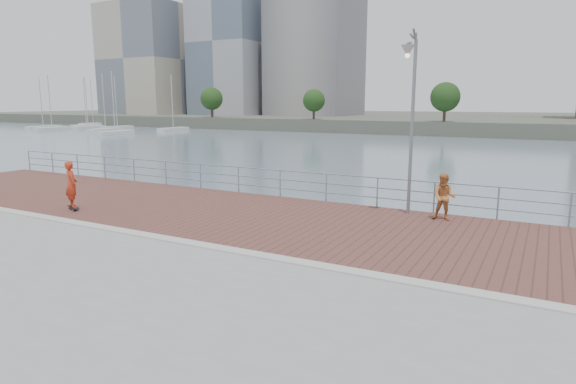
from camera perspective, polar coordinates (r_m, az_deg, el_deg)
The scene contains 11 objects.
water at distance 13.13m, azimuth -4.34°, elevation -15.77°, with size 400.00×400.00×0.00m, color slate.
brick_lane at distance 15.39m, azimuth 2.85°, elevation -3.76°, with size 40.00×6.80×0.02m, color brown.
curb at distance 12.36m, azimuth -4.47°, elevation -7.31°, with size 40.00×0.40×0.06m, color #B7B5AD.
far_shore at distance 132.58m, azimuth 25.98°, elevation 7.57°, with size 320.00×95.00×2.50m, color #4C5142.
guardrail at distance 18.30m, azimuth 7.50°, elevation 0.66°, with size 39.06×0.06×1.13m.
street_lamp at distance 16.44m, azimuth 14.29°, elevation 11.49°, with size 0.43×1.24×5.87m.
skateboard at distance 18.95m, azimuth -24.09°, elevation -1.68°, with size 0.85×0.54×0.10m.
skateboarder at distance 18.81m, azimuth -24.28°, elevation 0.83°, with size 0.61×0.40×1.66m, color red.
bystander at distance 16.42m, azimuth 18.02°, elevation -0.58°, with size 0.74×0.58×1.53m, color #C7763A.
shoreline_trees at distance 88.23m, azimuth 18.69°, elevation 10.49°, with size 109.77×5.04×6.72m.
marina at distance 111.49m, azimuth -21.77°, elevation 7.13°, with size 35.20×28.68×11.23m.
Camera 1 is at (6.44, -9.84, 3.82)m, focal length 30.00 mm.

